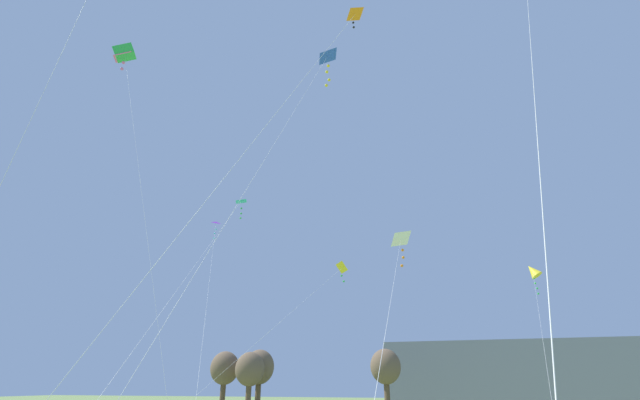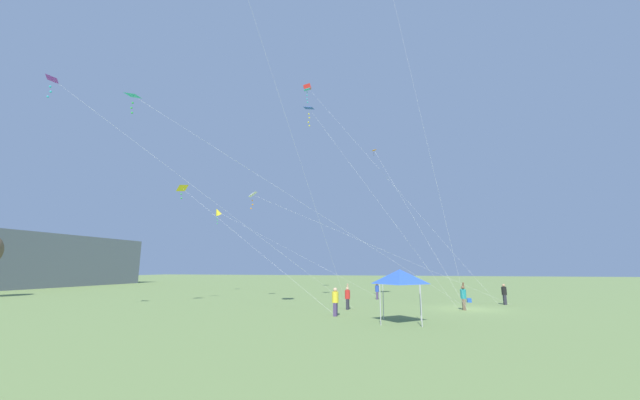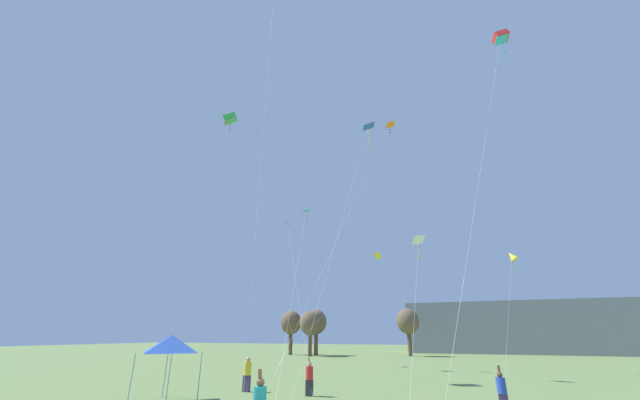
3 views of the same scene
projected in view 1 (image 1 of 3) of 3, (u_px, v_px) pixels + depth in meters
The scene contains 13 objects.
distant_building at pixel (525, 375), 56.00m from camera, with size 35.41×10.14×8.29m, color slate.
tree_far_left at pixel (259, 368), 48.37m from camera, with size 3.35×3.35×6.76m.
tree_far_centre at pixel (225, 369), 49.70m from camera, with size 3.30×3.30×6.67m.
tree_near_right at pixel (386, 367), 47.29m from camera, with size 3.35×3.35×6.76m.
tree_far_right at pixel (250, 370), 45.92m from camera, with size 3.14×3.14×6.35m.
kite_orange_delta_0 at pixel (349, 22), 13.46m from camera, with size 4.48×7.08×14.31m.
kite_purple_delta_1 at pixel (216, 224), 35.77m from camera, with size 11.22×19.14×15.93m.
kite_yellow_delta_2 at pixel (342, 268), 28.88m from camera, with size 5.02×15.98×10.85m.
kite_blue_delta_3 at pixel (327, 58), 20.99m from camera, with size 1.43×12.67×18.27m.
kite_yellow_diamond_4 at pixel (533, 271), 28.80m from camera, with size 5.10×21.69×10.74m.
kite_white_delta_5 at pixel (401, 241), 23.25m from camera, with size 1.82×23.97×10.94m.
kite_green_box_6 at pixel (124, 53), 27.33m from camera, with size 11.53×5.94×23.27m.
kite_cyan_delta_8 at pixel (241, 202), 32.19m from camera, with size 9.56×24.49×16.08m.
Camera 1 is at (4.71, -3.35, 3.15)m, focal length 24.00 mm.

